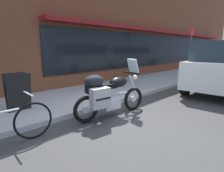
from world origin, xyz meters
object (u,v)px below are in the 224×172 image
sandwich_board_sign (18,92)px  touring_motorcycle (108,93)px  parking_sign_pole (190,49)px  parked_bicycle (2,127)px

sandwich_board_sign → touring_motorcycle: bearing=-49.1°
touring_motorcycle → sandwich_board_sign: bearing=130.9°
parking_sign_pole → sandwich_board_sign: bearing=176.1°
parked_bicycle → sandwich_board_sign: (0.75, 1.49, 0.21)m
touring_motorcycle → parked_bicycle: touring_motorcycle is taller
touring_motorcycle → parking_sign_pole: parking_sign_pole is taller
parking_sign_pole → touring_motorcycle: bearing=-171.1°
parked_bicycle → sandwich_board_sign: 1.68m
touring_motorcycle → sandwich_board_sign: 2.26m
parked_bicycle → touring_motorcycle: bearing=-5.5°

